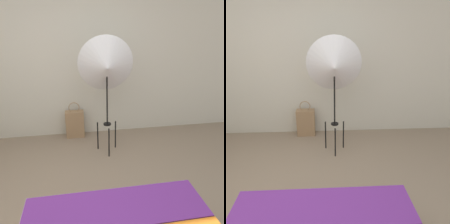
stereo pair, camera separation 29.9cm
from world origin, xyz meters
TOP-DOWN VIEW (x-y plane):
  - wall_back at (0.00, 2.16)m, footprint 8.00×0.05m
  - photo_umbrella at (0.43, 1.43)m, footprint 0.79×0.34m
  - tote_bag at (-0.06, 2.01)m, footprint 0.31×0.16m

SIDE VIEW (x-z plane):
  - tote_bag at x=-0.06m, z-range -0.08..0.56m
  - wall_back at x=0.00m, z-range 0.00..2.60m
  - photo_umbrella at x=0.43m, z-range 0.45..2.18m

